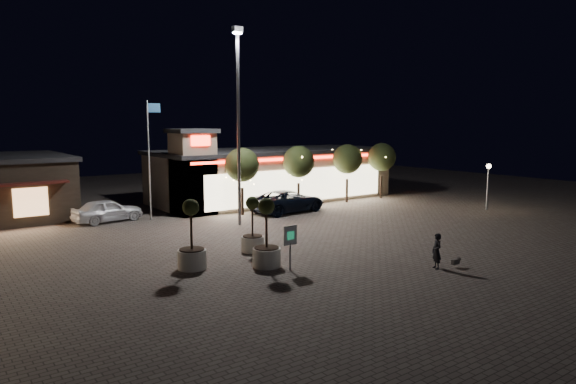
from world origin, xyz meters
TOP-DOWN VIEW (x-y plane):
  - ground at (0.00, 0.00)m, footprint 90.00×90.00m
  - retail_building at (9.51, 15.82)m, footprint 20.40×8.40m
  - floodlight_pole at (2.00, 8.00)m, footprint 0.60×0.40m
  - flagpole at (-1.90, 13.00)m, footprint 0.95×0.10m
  - lamp_post_east at (20.00, 2.00)m, footprint 0.36×0.36m
  - string_tree_a at (4.00, 11.00)m, footprint 2.42×2.42m
  - string_tree_b at (9.00, 11.00)m, footprint 2.42×2.42m
  - string_tree_c at (14.00, 11.00)m, footprint 2.42×2.42m
  - string_tree_d at (18.00, 11.00)m, footprint 2.42×2.42m
  - pickup_truck at (7.28, 10.01)m, footprint 6.08×3.25m
  - white_sedan at (-4.59, 14.00)m, footprint 4.68×2.30m
  - pedestrian at (4.06, -5.88)m, footprint 0.59×0.69m
  - dog at (5.01, -6.26)m, footprint 0.56×0.20m
  - planter_left at (-4.85, 0.56)m, footprint 1.29×1.29m
  - planter_mid at (-1.95, -1.13)m, footprint 1.29×1.29m
  - planter_right at (-0.98, 1.64)m, footprint 1.15×1.15m
  - valet_sign at (-1.43, -2.24)m, footprint 0.67×0.09m

SIDE VIEW (x-z plane):
  - ground at x=0.00m, z-range 0.00..0.00m
  - dog at x=5.01m, z-range 0.15..0.45m
  - white_sedan at x=-4.59m, z-range 0.00..1.53m
  - pedestrian at x=4.06m, z-range 0.00..1.61m
  - pickup_truck at x=7.28m, z-range 0.00..1.63m
  - planter_right at x=-0.98m, z-range -0.54..2.29m
  - planter_mid at x=-1.95m, z-range -0.61..2.56m
  - planter_left at x=-4.85m, z-range -0.61..2.57m
  - valet_sign at x=-1.43m, z-range 0.40..2.43m
  - retail_building at x=9.51m, z-range -0.84..5.26m
  - lamp_post_east at x=20.00m, z-range 0.72..4.20m
  - string_tree_a at x=4.00m, z-range 1.17..5.95m
  - string_tree_b at x=9.00m, z-range 1.17..5.95m
  - string_tree_c at x=14.00m, z-range 1.17..5.95m
  - string_tree_d at x=18.00m, z-range 1.17..5.95m
  - flagpole at x=-1.90m, z-range 0.74..8.74m
  - floodlight_pole at x=2.00m, z-range 0.83..13.21m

